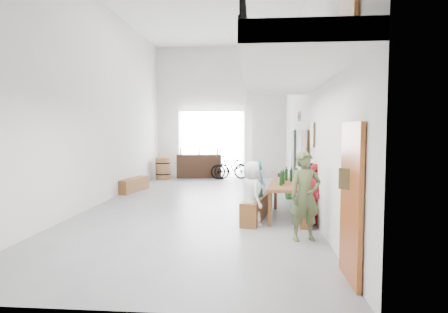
# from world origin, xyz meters

# --- Properties ---
(floor) EXTENTS (12.00, 12.00, 0.00)m
(floor) POSITION_xyz_m (0.00, 0.00, 0.00)
(floor) COLOR slate
(floor) RESTS_ON ground
(room_walls) EXTENTS (12.00, 12.00, 12.00)m
(room_walls) POSITION_xyz_m (0.00, 0.00, 3.55)
(room_walls) COLOR silver
(room_walls) RESTS_ON ground
(gateway_portal) EXTENTS (2.80, 0.08, 2.80)m
(gateway_portal) POSITION_xyz_m (-0.40, 5.94, 1.40)
(gateway_portal) COLOR white
(gateway_portal) RESTS_ON ground
(right_wall_decor) EXTENTS (0.07, 8.28, 5.07)m
(right_wall_decor) POSITION_xyz_m (2.70, -1.87, 1.74)
(right_wall_decor) COLOR #8E3C17
(right_wall_decor) RESTS_ON ground
(balcony) EXTENTS (1.52, 5.62, 4.00)m
(balcony) POSITION_xyz_m (1.98, -3.13, 2.96)
(balcony) COLOR white
(balcony) RESTS_ON ground
(tasting_table) EXTENTS (1.06, 2.10, 0.79)m
(tasting_table) POSITION_xyz_m (2.20, -1.37, 0.71)
(tasting_table) COLOR brown
(tasting_table) RESTS_ON ground
(bench_inner) EXTENTS (0.76, 2.21, 0.50)m
(bench_inner) POSITION_xyz_m (1.51, -1.36, 0.25)
(bench_inner) COLOR brown
(bench_inner) RESTS_ON ground
(bench_wall) EXTENTS (0.44, 1.95, 0.45)m
(bench_wall) POSITION_xyz_m (2.57, -1.45, 0.22)
(bench_wall) COLOR brown
(bench_wall) RESTS_ON ground
(tableware) EXTENTS (0.54, 1.65, 0.35)m
(tableware) POSITION_xyz_m (2.21, -1.29, 0.93)
(tableware) COLOR black
(tableware) RESTS_ON tasting_table
(side_bench) EXTENTS (0.62, 1.58, 0.43)m
(side_bench) POSITION_xyz_m (-2.50, 1.95, 0.22)
(side_bench) COLOR brown
(side_bench) RESTS_ON ground
(oak_barrel) EXTENTS (0.61, 0.61, 0.90)m
(oak_barrel) POSITION_xyz_m (-2.27, 4.98, 0.45)
(oak_barrel) COLOR brown
(oak_barrel) RESTS_ON ground
(serving_counter) EXTENTS (1.90, 0.71, 0.98)m
(serving_counter) POSITION_xyz_m (-0.89, 5.65, 0.49)
(serving_counter) COLOR #331B10
(serving_counter) RESTS_ON ground
(counter_bottles) EXTENTS (1.61, 0.18, 0.28)m
(counter_bottles) POSITION_xyz_m (-0.89, 5.66, 1.12)
(counter_bottles) COLOR black
(counter_bottles) RESTS_ON serving_counter
(guest_left_a) EXTENTS (0.63, 0.77, 1.35)m
(guest_left_a) POSITION_xyz_m (1.37, -2.13, 0.68)
(guest_left_a) COLOR silver
(guest_left_a) RESTS_ON ground
(guest_left_b) EXTENTS (0.46, 0.56, 1.32)m
(guest_left_b) POSITION_xyz_m (1.52, -1.51, 0.66)
(guest_left_b) COLOR #276A82
(guest_left_b) RESTS_ON ground
(guest_left_c) EXTENTS (0.57, 0.64, 1.08)m
(guest_left_c) POSITION_xyz_m (1.51, -0.99, 0.54)
(guest_left_c) COLOR silver
(guest_left_c) RESTS_ON ground
(guest_left_d) EXTENTS (0.50, 0.74, 1.06)m
(guest_left_d) POSITION_xyz_m (1.43, -0.43, 0.53)
(guest_left_d) COLOR #276A82
(guest_left_d) RESTS_ON ground
(guest_right_a) EXTENTS (0.32, 0.76, 1.29)m
(guest_right_a) POSITION_xyz_m (2.71, -1.91, 0.65)
(guest_right_a) COLOR red
(guest_right_a) RESTS_ON ground
(guest_right_b) EXTENTS (0.74, 1.25, 1.28)m
(guest_right_b) POSITION_xyz_m (2.76, -1.36, 0.64)
(guest_right_b) COLOR black
(guest_right_b) RESTS_ON ground
(guest_right_c) EXTENTS (0.54, 0.65, 1.15)m
(guest_right_c) POSITION_xyz_m (2.77, -0.67, 0.57)
(guest_right_c) COLOR silver
(guest_right_c) RESTS_ON ground
(host_standing) EXTENTS (0.67, 0.54, 1.61)m
(host_standing) POSITION_xyz_m (2.35, -3.12, 0.81)
(host_standing) COLOR #444D2B
(host_standing) RESTS_ON ground
(potted_plant) EXTENTS (0.45, 0.41, 0.46)m
(potted_plant) POSITION_xyz_m (2.45, 0.96, 0.23)
(potted_plant) COLOR #154316
(potted_plant) RESTS_ON ground
(bicycle_near) EXTENTS (1.89, 0.78, 0.97)m
(bicycle_near) POSITION_xyz_m (0.71, 5.20, 0.49)
(bicycle_near) COLOR black
(bicycle_near) RESTS_ON ground
(bicycle_far) EXTENTS (1.64, 0.82, 0.95)m
(bicycle_far) POSITION_xyz_m (0.43, 5.27, 0.48)
(bicycle_far) COLOR black
(bicycle_far) RESTS_ON ground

